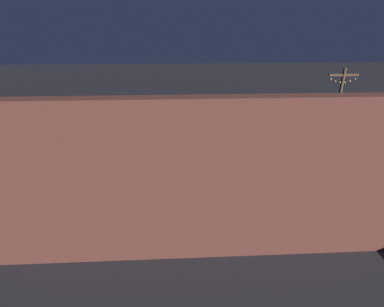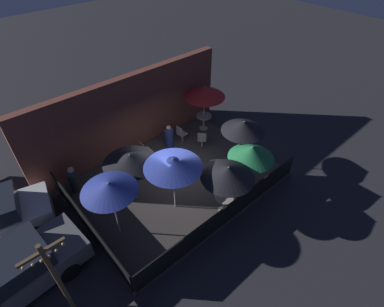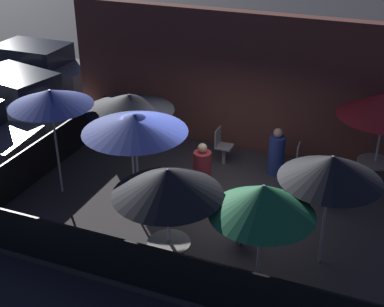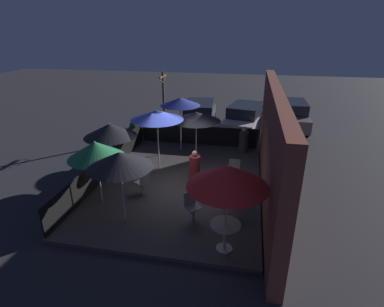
{
  "view_description": "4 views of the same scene",
  "coord_description": "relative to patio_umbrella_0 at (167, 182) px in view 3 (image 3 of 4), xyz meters",
  "views": [
    {
      "loc": [
        0.55,
        8.65,
        4.99
      ],
      "look_at": [
        0.09,
        -0.27,
        0.99
      ],
      "focal_mm": 28.0,
      "sensor_mm": 36.0,
      "label": 1
    },
    {
      "loc": [
        -5.46,
        -7.18,
        9.2
      ],
      "look_at": [
        0.85,
        -0.04,
        1.12
      ],
      "focal_mm": 28.0,
      "sensor_mm": 36.0,
      "label": 2
    },
    {
      "loc": [
        3.54,
        -9.37,
        6.59
      ],
      "look_at": [
        -0.22,
        0.01,
        1.34
      ],
      "focal_mm": 50.0,
      "sensor_mm": 36.0,
      "label": 3
    },
    {
      "loc": [
        9.78,
        2.35,
        5.49
      ],
      "look_at": [
        -0.22,
        0.42,
        1.21
      ],
      "focal_mm": 28.0,
      "sensor_mm": 36.0,
      "label": 4
    }
  ],
  "objects": [
    {
      "name": "ground_plane",
      "position": [
        -0.34,
        2.47,
        -2.11
      ],
      "size": [
        60.0,
        60.0,
        0.0
      ],
      "primitive_type": "plane",
      "color": "#26262B"
    },
    {
      "name": "patio_deck",
      "position": [
        -0.34,
        2.47,
        -2.05
      ],
      "size": [
        8.12,
        5.94,
        0.12
      ],
      "color": "#383333",
      "rests_on": "ground_plane"
    },
    {
      "name": "building_wall",
      "position": [
        -0.34,
        5.67,
        -0.26
      ],
      "size": [
        9.72,
        0.36,
        3.69
      ],
      "color": "brown",
      "rests_on": "ground_plane"
    },
    {
      "name": "fence_front",
      "position": [
        -0.34,
        -0.45,
        -1.52
      ],
      "size": [
        7.92,
        0.05,
        0.95
      ],
      "color": "black",
      "rests_on": "patio_deck"
    },
    {
      "name": "fence_side_left",
      "position": [
        -4.35,
        2.47,
        -1.52
      ],
      "size": [
        0.05,
        5.74,
        0.95
      ],
      "color": "black",
      "rests_on": "patio_deck"
    },
    {
      "name": "patio_umbrella_0",
      "position": [
        0.0,
        0.0,
        0.0
      ],
      "size": [
        1.9,
        1.9,
        2.23
      ],
      "color": "#B2B2B7",
      "rests_on": "patio_deck"
    },
    {
      "name": "patio_umbrella_2",
      "position": [
        1.56,
        0.24,
        -0.12
      ],
      "size": [
        1.77,
        1.77,
        2.14
      ],
      "color": "#B2B2B7",
      "rests_on": "patio_deck"
    },
    {
      "name": "patio_umbrella_3",
      "position": [
        -2.16,
        2.76,
        0.05
      ],
      "size": [
        2.0,
        2.0,
        2.23
      ],
      "color": "#B2B2B7",
      "rests_on": "patio_deck"
    },
    {
      "name": "patio_umbrella_4",
      "position": [
        2.44,
        1.44,
        0.03
      ],
      "size": [
        1.82,
        1.82,
        2.25
      ],
      "color": "#B2B2B7",
      "rests_on": "patio_deck"
    },
    {
      "name": "patio_umbrella_5",
      "position": [
        -3.51,
        1.78,
        0.32
      ],
      "size": [
        1.81,
        1.81,
        2.49
      ],
      "color": "#B2B2B7",
      "rests_on": "patio_deck"
    },
    {
      "name": "patio_umbrella_6",
      "position": [
        -1.3,
        1.37,
        0.28
      ],
      "size": [
        2.07,
        2.07,
        2.46
      ],
      "color": "#B2B2B7",
      "rests_on": "patio_deck"
    },
    {
      "name": "dining_table_0",
      "position": [
        -0.0,
        0.0,
        -1.39
      ],
      "size": [
        0.77,
        0.77,
        0.77
      ],
      "color": "#9E998E",
      "rests_on": "patio_deck"
    },
    {
      "name": "dining_table_1",
      "position": [
        3.1,
        4.46,
        -1.38
      ],
      "size": [
        0.79,
        0.79,
        0.78
      ],
      "color": "#9E998E",
      "rests_on": "patio_deck"
    },
    {
      "name": "patio_chair_0",
      "position": [
        -0.55,
        4.46,
        -1.48
      ],
      "size": [
        0.4,
        0.4,
        0.93
      ],
      "rotation": [
        0.0,
        0.0,
        -0.0
      ],
      "color": "gray",
      "rests_on": "patio_deck"
    },
    {
      "name": "patio_chair_1",
      "position": [
        0.92,
        1.46,
        -1.47
      ],
      "size": [
        0.55,
        0.55,
        0.95
      ],
      "rotation": [
        0.0,
        0.0,
        -2.13
      ],
      "color": "gray",
      "rests_on": "patio_deck"
    },
    {
      "name": "patio_chair_2",
      "position": [
        1.97,
        3.37,
        -1.5
      ],
      "size": [
        0.57,
        0.57,
        0.91
      ],
      "rotation": [
        0.0,
        0.0,
        0.77
      ],
      "color": "gray",
      "rests_on": "patio_deck"
    },
    {
      "name": "patio_chair_3",
      "position": [
        1.49,
        4.34,
        -1.49
      ],
      "size": [
        0.43,
        0.43,
        0.92
      ],
      "rotation": [
        0.0,
        0.0,
        0.07
      ],
      "color": "gray",
      "rests_on": "patio_deck"
    },
    {
      "name": "patron_0",
      "position": [
        0.85,
        4.45,
        -1.46
      ],
      "size": [
        0.53,
        0.53,
        1.2
      ],
      "rotation": [
        0.0,
        0.0,
        3.61
      ],
      "color": "navy",
      "rests_on": "patio_deck"
    },
    {
      "name": "patron_1",
      "position": [
        -0.51,
        3.0,
        -1.46
      ],
      "size": [
        0.56,
        0.56,
        1.22
      ],
      "rotation": [
        0.0,
        0.0,
        0.57
      ],
      "color": "maroon",
      "rests_on": "patio_deck"
    },
    {
      "name": "patron_2",
      "position": [
        -3.76,
        4.7,
        -1.45
      ],
      "size": [
        0.59,
        0.59,
        1.23
      ],
      "rotation": [
        0.0,
        0.0,
        2.25
      ],
      "color": "#333338",
      "rests_on": "patio_deck"
    },
    {
      "name": "parked_car_1",
      "position": [
        -6.92,
        4.66,
        -1.27
      ],
      "size": [
        4.44,
        2.56,
        1.62
      ],
      "rotation": [
        0.0,
        0.0,
        -0.22
      ],
      "color": "silver",
      "rests_on": "ground_plane"
    },
    {
      "name": "parked_car_2",
      "position": [
        -8.24,
        7.26,
        -1.27
      ],
      "size": [
        4.2,
        1.8,
        1.62
      ],
      "rotation": [
        0.0,
        0.0,
        0.0
      ],
      "color": "#5B5B60",
      "rests_on": "ground_plane"
    }
  ]
}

